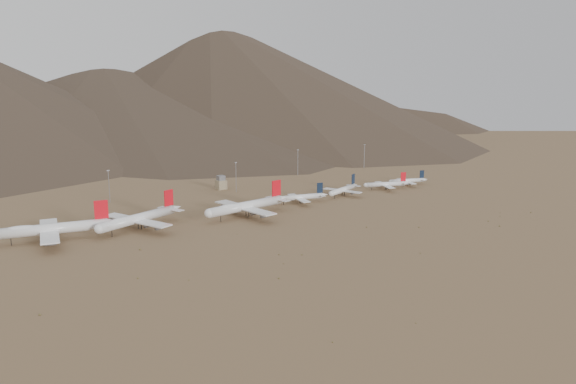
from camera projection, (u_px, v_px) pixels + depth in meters
ground at (267, 224)px, 374.59m from camera, size 3000.00×3000.00×0.00m
mountain_ridge at (10, 47)px, 1066.06m from camera, size 4400.00×1000.00×300.00m
widebody_west at (52, 229)px, 333.15m from camera, size 74.70×58.51×22.43m
widebody_centre at (138, 218)px, 359.22m from camera, size 68.03×54.45×21.27m
widebody_east at (246, 206)px, 391.75m from camera, size 74.47×57.90×22.21m
narrowbody_a at (301, 197)px, 433.29m from camera, size 44.62×32.82×14.96m
narrowbody_b at (344, 189)px, 461.49m from camera, size 44.57×33.39×15.46m
narrowbody_c at (386, 184)px, 485.78m from camera, size 41.57×31.13×14.40m
narrowbody_d at (408, 181)px, 504.75m from camera, size 37.54×27.94×12.83m
control_tower at (221, 183)px, 486.61m from camera, size 8.00×8.00×12.00m
mast_west at (109, 185)px, 433.57m from camera, size 2.00×0.60×25.70m
mast_centre at (236, 176)px, 473.09m from camera, size 2.00×0.60×25.70m
mast_east at (298, 161)px, 553.24m from camera, size 2.00×0.60×25.70m
mast_far_east at (364, 155)px, 594.26m from camera, size 2.00×0.60×25.70m
desert_scrub at (320, 260)px, 299.20m from camera, size 364.70×169.62×0.89m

